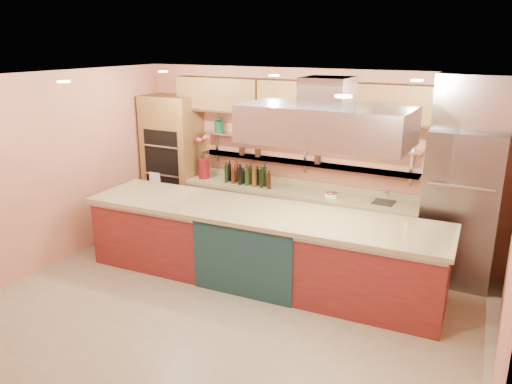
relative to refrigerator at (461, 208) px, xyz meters
The scene contains 20 objects.
floor 3.35m from the refrigerator, 137.68° to the right, with size 6.00×5.00×0.02m, color #9D9277.
ceiling 3.63m from the refrigerator, 137.68° to the right, with size 6.00×5.00×0.02m, color black.
wall_back 2.40m from the refrigerator, behind, with size 6.00×0.04×2.80m, color tan.
wall_front 5.21m from the refrigerator, 116.86° to the right, with size 6.00×0.04×2.80m, color tan.
wall_left 5.77m from the refrigerator, 158.20° to the right, with size 0.04×5.00×2.80m, color tan.
oven_stack 4.80m from the refrigerator, behind, with size 0.95×0.64×2.30m, color brown.
refrigerator is the anchor object (origin of this frame).
back_counter 2.47m from the refrigerator, behind, with size 3.84×0.64×0.93m, color tan.
wall_shelf_lower 2.43m from the refrigerator, behind, with size 3.60×0.26×0.03m, color #B3B6BA.
wall_shelf_upper 2.50m from the refrigerator, behind, with size 3.60×0.26×0.03m, color #B3B6BA.
upper_cabinets 2.69m from the refrigerator, behind, with size 4.60×0.36×0.55m, color brown.
range_hood 2.30m from the refrigerator, 139.05° to the right, with size 2.00×1.00×0.45m, color #B3B6BA.
ceiling_downlights 3.50m from the refrigerator, 140.46° to the right, with size 4.00×2.80×0.02m, color #FFE5A5.
island 2.76m from the refrigerator, 151.61° to the right, with size 4.90×1.06×1.02m, color maroon.
flower_vase 4.13m from the refrigerator, behind, with size 0.19×0.19×0.34m, color maroon.
oil_bottle_cluster 3.26m from the refrigerator, behind, with size 0.91×0.26×0.29m, color black.
kitchen_scale 1.82m from the refrigerator, behind, with size 0.18×0.13×0.10m, color white.
bar_faucet 1.01m from the refrigerator, behind, with size 0.03×0.03×0.19m, color silver.
copper_kettle 3.47m from the refrigerator, behind, with size 0.18×0.18×0.15m, color #C55C2D.
green_canister 2.82m from the refrigerator, behind, with size 0.16×0.16×0.19m, color #0D4124.
Camera 1 is at (2.89, -4.75, 3.21)m, focal length 35.00 mm.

